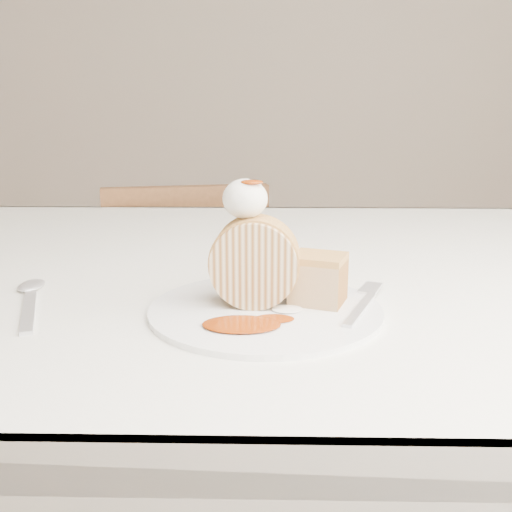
{
  "coord_description": "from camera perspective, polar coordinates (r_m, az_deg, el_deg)",
  "views": [
    {
      "loc": [
        0.01,
        -0.57,
        0.95
      ],
      "look_at": [
        -0.01,
        -0.0,
        0.81
      ],
      "focal_mm": 40.0,
      "sensor_mm": 36.0,
      "label": 1
    }
  ],
  "objects": [
    {
      "name": "chair_far",
      "position": [
        1.46,
        -6.9,
        -5.84
      ],
      "size": [
        0.44,
        0.44,
        0.79
      ],
      "rotation": [
        0.0,
        0.0,
        3.36
      ],
      "color": "brown",
      "rests_on": "ground"
    },
    {
      "name": "spoon",
      "position": [
        0.64,
        -21.77,
        -5.11
      ],
      "size": [
        0.08,
        0.16,
        0.0
      ],
      "primitive_type": "cube",
      "rotation": [
        0.0,
        0.0,
        0.35
      ],
      "color": "silver",
      "rests_on": "table"
    },
    {
      "name": "fork",
      "position": [
        0.59,
        10.35,
        -5.27
      ],
      "size": [
        0.07,
        0.14,
        0.0
      ],
      "primitive_type": "cube",
      "rotation": [
        0.0,
        0.0,
        -0.39
      ],
      "color": "silver",
      "rests_on": "plate"
    },
    {
      "name": "cake_chunk",
      "position": [
        0.6,
        6.24,
        -2.58
      ],
      "size": [
        0.07,
        0.06,
        0.04
      ],
      "primitive_type": "cube",
      "rotation": [
        0.0,
        0.0,
        -0.34
      ],
      "color": "tan",
      "rests_on": "plate"
    },
    {
      "name": "caramel_drizzle",
      "position": [
        0.57,
        -0.44,
        7.91
      ],
      "size": [
        0.02,
        0.02,
        0.01
      ],
      "primitive_type": "ellipsoid",
      "color": "#852B05",
      "rests_on": "whipped_cream"
    },
    {
      "name": "caramel_pool",
      "position": [
        0.54,
        -1.48,
        -6.82
      ],
      "size": [
        0.09,
        0.07,
        0.0
      ],
      "primitive_type": null,
      "rotation": [
        0.0,
        0.0,
        -0.34
      ],
      "color": "#852B05",
      "rests_on": "plate"
    },
    {
      "name": "whipped_cream",
      "position": [
        0.58,
        -1.11,
        5.75
      ],
      "size": [
        0.05,
        0.05,
        0.04
      ],
      "primitive_type": "ellipsoid",
      "color": "white",
      "rests_on": "roulade_slice"
    },
    {
      "name": "table",
      "position": [
        0.82,
        0.72,
        -6.53
      ],
      "size": [
        1.4,
        0.9,
        0.75
      ],
      "color": "silver",
      "rests_on": "ground"
    },
    {
      "name": "plate",
      "position": [
        0.59,
        0.95,
        -5.39
      ],
      "size": [
        0.31,
        0.31,
        0.01
      ],
      "primitive_type": "cylinder",
      "rotation": [
        0.0,
        0.0,
        -0.34
      ],
      "color": "white",
      "rests_on": "table"
    },
    {
      "name": "roulade_slice",
      "position": [
        0.59,
        -0.13,
        -0.63
      ],
      "size": [
        0.09,
        0.05,
        0.09
      ],
      "primitive_type": "cylinder",
      "rotation": [
        1.57,
        0.0,
        -0.06
      ],
      "color": "#CEB98F",
      "rests_on": "plate"
    }
  ]
}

